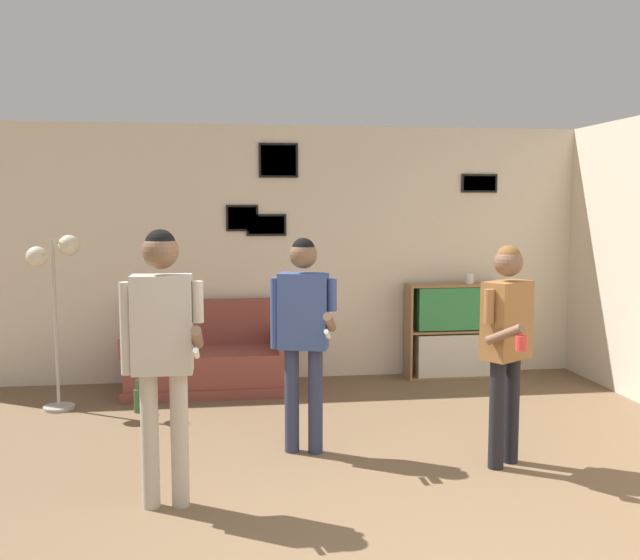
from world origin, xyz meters
name	(u,v)px	position (x,y,z in m)	size (l,w,h in m)	color
wall_back	(314,253)	(0.00, 4.44, 1.36)	(8.20, 0.08, 2.70)	beige
couch	(207,361)	(-1.15, 4.03, 0.29)	(1.63, 0.80, 0.88)	brown
bookshelf	(455,331)	(1.51, 4.22, 0.51)	(1.07, 0.30, 1.02)	olive
floor_lamp	(54,279)	(-2.49, 3.50, 1.20)	(0.47, 0.28, 1.60)	#ADA89E
person_player_foreground_left	(162,338)	(-1.35, 1.21, 1.06)	(0.50, 0.46, 1.72)	#B7AD99
person_player_foreground_center	(303,323)	(-0.39, 2.06, 0.99)	(0.48, 0.53, 1.63)	#2D334C
person_watcher_holding_cup	(507,333)	(1.00, 1.59, 0.97)	(0.43, 0.56, 1.59)	black
bottle_on_floor	(138,400)	(-1.76, 3.30, 0.12)	(0.07, 0.07, 0.30)	#3D6638
drinking_cup	(469,279)	(1.66, 4.22, 1.07)	(0.09, 0.09, 0.11)	white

